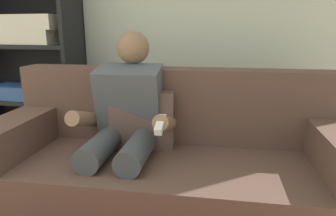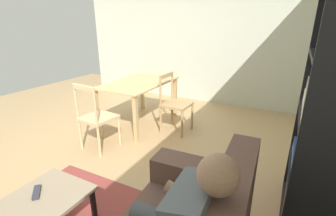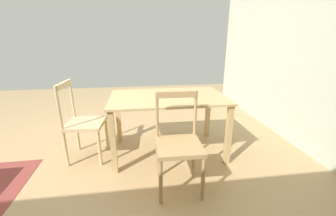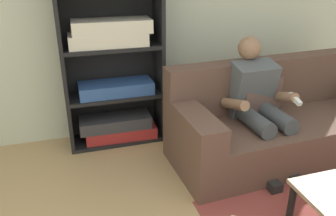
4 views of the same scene
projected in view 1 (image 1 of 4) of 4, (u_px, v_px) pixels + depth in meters
name	position (u px, v px, depth m)	size (l,w,h in m)	color
couch	(169.00, 164.00, 1.90)	(2.13, 0.94, 0.88)	brown
person_lounging	(125.00, 124.00, 1.87)	(0.61, 0.89, 1.12)	#4C5156
bookshelf	(29.00, 65.00, 2.75)	(0.95, 0.36, 1.97)	black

